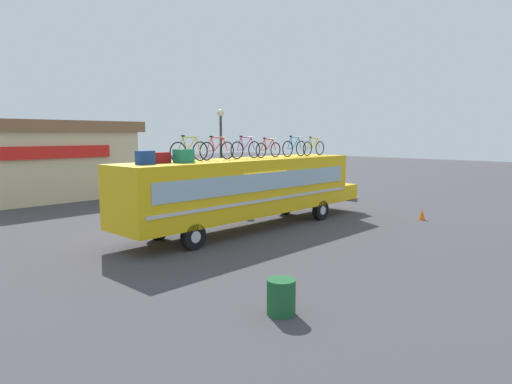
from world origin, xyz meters
TOP-DOWN VIEW (x-y plane):
  - ground_plane at (0.00, 0.00)m, footprint 120.00×120.00m
  - bus at (0.22, 0.00)m, footprint 13.04×2.49m
  - luggage_bag_1 at (-4.73, 0.00)m, footprint 0.58×0.34m
  - luggage_bag_2 at (-3.94, 0.32)m, footprint 0.66×0.48m
  - luggage_bag_3 at (-3.23, -0.15)m, footprint 0.63×0.46m
  - rooftop_bicycle_1 at (-2.67, 0.24)m, footprint 1.77×0.44m
  - rooftop_bicycle_2 at (-1.25, 0.28)m, footprint 1.81×0.44m
  - rooftop_bicycle_3 at (0.20, 0.13)m, footprint 1.74×0.44m
  - rooftop_bicycle_4 at (1.60, 0.12)m, footprint 1.61×0.44m
  - rooftop_bicycle_5 at (3.04, -0.19)m, footprint 1.70×0.44m
  - rooftop_bicycle_6 at (4.49, -0.22)m, footprint 1.70×0.44m
  - roadside_building at (-2.38, 15.77)m, footprint 11.49×6.68m
  - trash_bin at (-5.82, -6.90)m, footprint 0.64×0.64m
  - traffic_cone at (7.15, -4.54)m, footprint 0.29×0.29m
  - street_lamp at (4.03, 5.87)m, footprint 0.40×0.40m

SIDE VIEW (x-z plane):
  - ground_plane at x=0.00m, z-range 0.00..0.00m
  - traffic_cone at x=7.15m, z-range 0.00..0.50m
  - trash_bin at x=-5.82m, z-range 0.00..0.79m
  - bus at x=0.22m, z-range 0.30..3.25m
  - roadside_building at x=-2.38m, z-range 0.05..4.83m
  - luggage_bag_2 at x=-3.94m, z-range 2.95..3.33m
  - luggage_bag_1 at x=-4.73m, z-range 2.95..3.41m
  - luggage_bag_3 at x=-3.23m, z-range 2.95..3.43m
  - rooftop_bicycle_4 at x=1.60m, z-range 2.88..3.75m
  - rooftop_bicycle_6 at x=4.49m, z-range 2.88..3.78m
  - rooftop_bicycle_5 at x=3.04m, z-range 2.87..3.83m
  - rooftop_bicycle_2 at x=-1.25m, z-range 2.87..3.83m
  - rooftop_bicycle_3 at x=0.20m, z-range 2.87..3.83m
  - rooftop_bicycle_1 at x=-2.67m, z-range 2.87..3.85m
  - street_lamp at x=4.03m, z-range 0.86..6.22m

